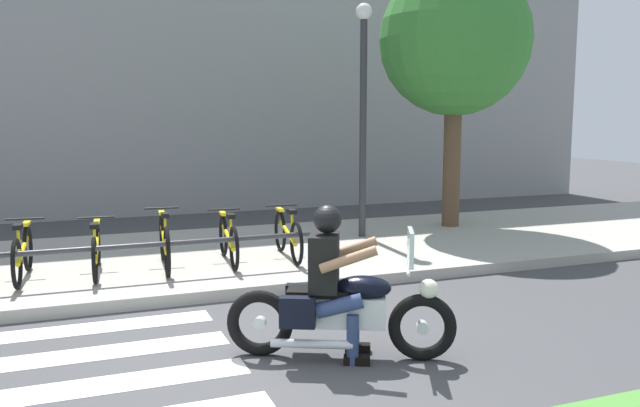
{
  "coord_description": "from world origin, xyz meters",
  "views": [
    {
      "loc": [
        -1.51,
        -5.5,
        2.23
      ],
      "look_at": [
        1.17,
        1.4,
        1.24
      ],
      "focal_mm": 36.74,
      "sensor_mm": 36.0,
      "label": 1
    }
  ],
  "objects_px": {
    "bicycle_2": "(96,249)",
    "rider": "(333,271)",
    "motorcycle": "(341,310)",
    "bicycle_1": "(22,253)",
    "bicycle_4": "(228,240)",
    "bicycle_5": "(288,235)",
    "bike_rack": "(135,248)",
    "bicycle_3": "(165,242)",
    "street_lamp": "(363,100)",
    "tree_near_rack": "(455,41)"
  },
  "relations": [
    {
      "from": "rider",
      "to": "bicycle_5",
      "type": "relative_size",
      "value": 0.88
    },
    {
      "from": "bicycle_1",
      "to": "bicycle_5",
      "type": "xyz_separation_m",
      "value": [
        3.55,
        0.0,
        0.0
      ]
    },
    {
      "from": "motorcycle",
      "to": "bicycle_3",
      "type": "height_order",
      "value": "motorcycle"
    },
    {
      "from": "bicycle_5",
      "to": "bike_rack",
      "type": "bearing_deg",
      "value": -165.99
    },
    {
      "from": "bicycle_1",
      "to": "bicycle_5",
      "type": "relative_size",
      "value": 0.97
    },
    {
      "from": "bicycle_1",
      "to": "tree_near_rack",
      "type": "distance_m",
      "value": 8.14
    },
    {
      "from": "rider",
      "to": "bicycle_2",
      "type": "height_order",
      "value": "rider"
    },
    {
      "from": "motorcycle",
      "to": "bicycle_4",
      "type": "bearing_deg",
      "value": 93.31
    },
    {
      "from": "bicycle_3",
      "to": "bicycle_5",
      "type": "bearing_deg",
      "value": 0.02
    },
    {
      "from": "motorcycle",
      "to": "bicycle_1",
      "type": "height_order",
      "value": "motorcycle"
    },
    {
      "from": "bicycle_3",
      "to": "street_lamp",
      "type": "height_order",
      "value": "street_lamp"
    },
    {
      "from": "street_lamp",
      "to": "bicycle_4",
      "type": "bearing_deg",
      "value": -155.39
    },
    {
      "from": "bicycle_3",
      "to": "bicycle_4",
      "type": "xyz_separation_m",
      "value": [
        0.89,
        0.0,
        -0.02
      ]
    },
    {
      "from": "motorcycle",
      "to": "bicycle_5",
      "type": "bearing_deg",
      "value": 79.29
    },
    {
      "from": "bicycle_1",
      "to": "tree_near_rack",
      "type": "xyz_separation_m",
      "value": [
        7.36,
        1.62,
        3.1
      ]
    },
    {
      "from": "street_lamp",
      "to": "bike_rack",
      "type": "bearing_deg",
      "value": -156.06
    },
    {
      "from": "bicycle_4",
      "to": "street_lamp",
      "type": "height_order",
      "value": "street_lamp"
    },
    {
      "from": "bicycle_2",
      "to": "bicycle_3",
      "type": "xyz_separation_m",
      "value": [
        0.89,
        -0.0,
        0.03
      ]
    },
    {
      "from": "bicycle_2",
      "to": "rider",
      "type": "bearing_deg",
      "value": -61.71
    },
    {
      "from": "bicycle_5",
      "to": "bicycle_2",
      "type": "bearing_deg",
      "value": 179.97
    },
    {
      "from": "motorcycle",
      "to": "bicycle_2",
      "type": "distance_m",
      "value": 4.11
    },
    {
      "from": "bicycle_5",
      "to": "motorcycle",
      "type": "bearing_deg",
      "value": -100.71
    },
    {
      "from": "bike_rack",
      "to": "tree_near_rack",
      "type": "distance_m",
      "value": 7.08
    },
    {
      "from": "bicycle_4",
      "to": "bicycle_5",
      "type": "distance_m",
      "value": 0.89
    },
    {
      "from": "rider",
      "to": "tree_near_rack",
      "type": "relative_size",
      "value": 0.29
    },
    {
      "from": "bicycle_2",
      "to": "street_lamp",
      "type": "distance_m",
      "value": 5.02
    },
    {
      "from": "bicycle_5",
      "to": "bicycle_4",
      "type": "bearing_deg",
      "value": 179.98
    },
    {
      "from": "bicycle_1",
      "to": "bike_rack",
      "type": "distance_m",
      "value": 1.45
    },
    {
      "from": "bicycle_3",
      "to": "street_lamp",
      "type": "distance_m",
      "value": 4.24
    },
    {
      "from": "bicycle_1",
      "to": "street_lamp",
      "type": "bearing_deg",
      "value": 12.88
    },
    {
      "from": "tree_near_rack",
      "to": "bicycle_2",
      "type": "bearing_deg",
      "value": -165.98
    },
    {
      "from": "bike_rack",
      "to": "bicycle_1",
      "type": "bearing_deg",
      "value": 157.42
    },
    {
      "from": "bicycle_2",
      "to": "bicycle_5",
      "type": "xyz_separation_m",
      "value": [
        2.67,
        -0.0,
        0.01
      ]
    },
    {
      "from": "motorcycle",
      "to": "bicycle_5",
      "type": "xyz_separation_m",
      "value": [
        0.68,
        3.6,
        0.04
      ]
    },
    {
      "from": "rider",
      "to": "bicycle_5",
      "type": "xyz_separation_m",
      "value": [
        0.75,
        3.56,
        -0.32
      ]
    },
    {
      "from": "bicycle_2",
      "to": "bicycle_3",
      "type": "relative_size",
      "value": 0.97
    },
    {
      "from": "motorcycle",
      "to": "bicycle_4",
      "type": "distance_m",
      "value": 3.6
    },
    {
      "from": "bicycle_1",
      "to": "tree_near_rack",
      "type": "bearing_deg",
      "value": 12.39
    },
    {
      "from": "street_lamp",
      "to": "tree_near_rack",
      "type": "relative_size",
      "value": 0.81
    },
    {
      "from": "bicycle_5",
      "to": "bike_rack",
      "type": "xyz_separation_m",
      "value": [
        -2.22,
        -0.55,
        0.08
      ]
    },
    {
      "from": "bicycle_2",
      "to": "tree_near_rack",
      "type": "distance_m",
      "value": 7.36
    },
    {
      "from": "bicycle_2",
      "to": "bike_rack",
      "type": "relative_size",
      "value": 0.33
    },
    {
      "from": "bike_rack",
      "to": "bicycle_3",
      "type": "bearing_deg",
      "value": 51.23
    },
    {
      "from": "bicycle_4",
      "to": "bicycle_3",
      "type": "bearing_deg",
      "value": -179.94
    },
    {
      "from": "bicycle_5",
      "to": "bicycle_1",
      "type": "bearing_deg",
      "value": -180.0
    },
    {
      "from": "bicycle_3",
      "to": "tree_near_rack",
      "type": "relative_size",
      "value": 0.34
    },
    {
      "from": "bicycle_1",
      "to": "bicycle_3",
      "type": "height_order",
      "value": "bicycle_3"
    },
    {
      "from": "street_lamp",
      "to": "bicycle_2",
      "type": "bearing_deg",
      "value": -164.67
    },
    {
      "from": "rider",
      "to": "bike_rack",
      "type": "height_order",
      "value": "rider"
    },
    {
      "from": "bicycle_2",
      "to": "bicycle_4",
      "type": "bearing_deg",
      "value": -0.03
    }
  ]
}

